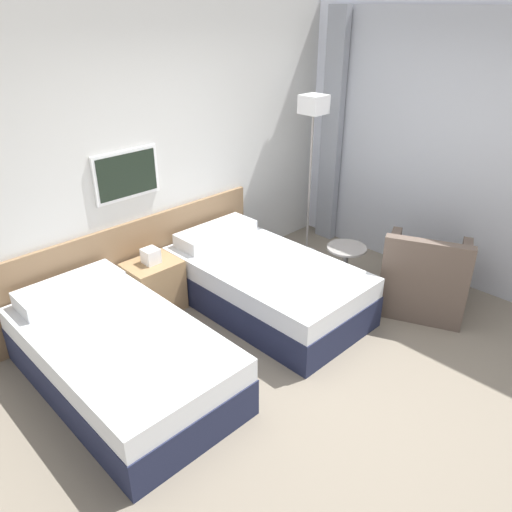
{
  "coord_description": "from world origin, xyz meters",
  "views": [
    {
      "loc": [
        -2.6,
        -1.79,
        2.66
      ],
      "look_at": [
        0.16,
        1.02,
        0.64
      ],
      "focal_mm": 35.0,
      "sensor_mm": 36.0,
      "label": 1
    }
  ],
  "objects_px": {
    "nightstand": "(154,286)",
    "side_table": "(346,261)",
    "armchair": "(424,280)",
    "bed_near_door": "(120,356)",
    "floor_lamp": "(313,124)",
    "bed_near_window": "(265,283)"
  },
  "relations": [
    {
      "from": "floor_lamp",
      "to": "side_table",
      "type": "bearing_deg",
      "value": -115.03
    },
    {
      "from": "nightstand",
      "to": "armchair",
      "type": "height_order",
      "value": "armchair"
    },
    {
      "from": "bed_near_door",
      "to": "side_table",
      "type": "height_order",
      "value": "bed_near_door"
    },
    {
      "from": "bed_near_door",
      "to": "side_table",
      "type": "distance_m",
      "value": 2.4
    },
    {
      "from": "armchair",
      "to": "side_table",
      "type": "bearing_deg",
      "value": -0.61
    },
    {
      "from": "side_table",
      "to": "floor_lamp",
      "type": "bearing_deg",
      "value": 64.97
    },
    {
      "from": "floor_lamp",
      "to": "armchair",
      "type": "bearing_deg",
      "value": -93.06
    },
    {
      "from": "nightstand",
      "to": "armchair",
      "type": "xyz_separation_m",
      "value": [
        1.89,
        -1.76,
        0.02
      ]
    },
    {
      "from": "side_table",
      "to": "armchair",
      "type": "xyz_separation_m",
      "value": [
        0.3,
        -0.7,
        -0.05
      ]
    },
    {
      "from": "floor_lamp",
      "to": "nightstand",
      "type": "bearing_deg",
      "value": 173.52
    },
    {
      "from": "bed_near_door",
      "to": "armchair",
      "type": "xyz_separation_m",
      "value": [
        2.68,
        -1.06,
        0.03
      ]
    },
    {
      "from": "bed_near_window",
      "to": "floor_lamp",
      "type": "relative_size",
      "value": 1.05
    },
    {
      "from": "bed_near_window",
      "to": "floor_lamp",
      "type": "xyz_separation_m",
      "value": [
        1.19,
        0.47,
        1.26
      ]
    },
    {
      "from": "bed_near_door",
      "to": "side_table",
      "type": "xyz_separation_m",
      "value": [
        2.37,
        -0.35,
        0.08
      ]
    },
    {
      "from": "bed_near_door",
      "to": "armchair",
      "type": "height_order",
      "value": "armchair"
    },
    {
      "from": "nightstand",
      "to": "side_table",
      "type": "height_order",
      "value": "nightstand"
    },
    {
      "from": "nightstand",
      "to": "side_table",
      "type": "bearing_deg",
      "value": -33.55
    },
    {
      "from": "bed_near_window",
      "to": "nightstand",
      "type": "distance_m",
      "value": 1.05
    },
    {
      "from": "armchair",
      "to": "bed_near_door",
      "type": "bearing_deg",
      "value": 44.41
    },
    {
      "from": "bed_near_door",
      "to": "armchair",
      "type": "relative_size",
      "value": 1.89
    },
    {
      "from": "nightstand",
      "to": "armchair",
      "type": "bearing_deg",
      "value": -42.86
    },
    {
      "from": "side_table",
      "to": "bed_near_door",
      "type": "bearing_deg",
      "value": 171.51
    }
  ]
}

